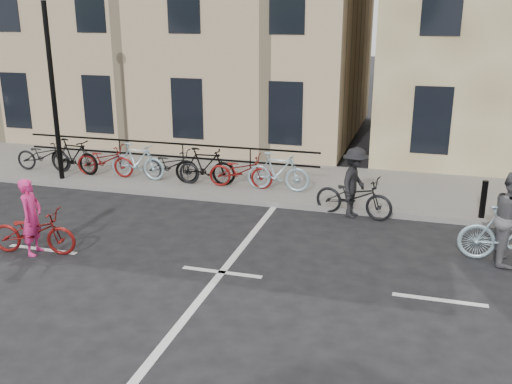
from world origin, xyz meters
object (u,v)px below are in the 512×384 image
(cyclist_pink, at_px, (33,228))
(cyclist_dark, at_px, (354,190))
(lamp_post, at_px, (50,62))
(cyclist_grey, at_px, (511,227))

(cyclist_pink, relative_size, cyclist_dark, 0.92)
(lamp_post, height_order, cyclist_grey, lamp_post)
(cyclist_pink, bearing_deg, cyclist_grey, -85.83)
(cyclist_grey, distance_m, cyclist_dark, 3.77)
(lamp_post, distance_m, cyclist_pink, 5.99)
(cyclist_dark, bearing_deg, cyclist_grey, -107.24)
(lamp_post, relative_size, cyclist_dark, 2.59)
(lamp_post, height_order, cyclist_dark, lamp_post)
(cyclist_pink, xyz_separation_m, cyclist_dark, (6.05, 4.10, 0.12))
(lamp_post, relative_size, cyclist_pink, 2.82)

